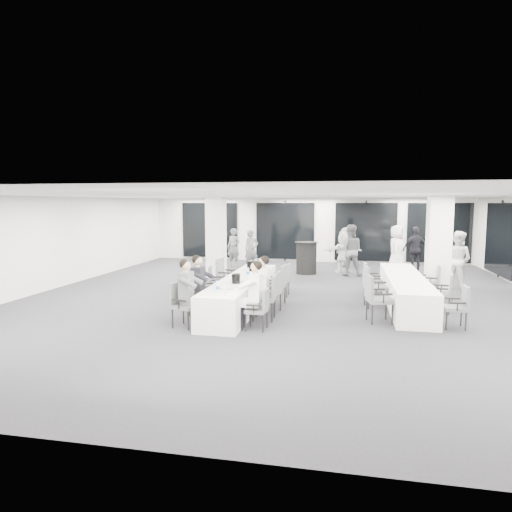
# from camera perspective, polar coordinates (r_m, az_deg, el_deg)

# --- Properties ---
(room) EXTENTS (14.04, 16.04, 2.84)m
(room) POSITION_cam_1_polar(r_m,az_deg,el_deg) (13.42, 7.69, 1.41)
(room) COLOR #26262B
(room) RESTS_ON ground
(column_left) EXTENTS (0.60, 0.60, 2.80)m
(column_left) POSITION_cam_1_polar(r_m,az_deg,el_deg) (16.13, -5.01, 2.37)
(column_left) COLOR silver
(column_left) RESTS_ON floor
(column_right) EXTENTS (0.60, 0.60, 2.80)m
(column_right) POSITION_cam_1_polar(r_m,az_deg,el_deg) (13.51, 21.83, 1.08)
(column_right) COLOR silver
(column_right) RESTS_ON floor
(banquet_table_main) EXTENTS (0.90, 5.00, 0.75)m
(banquet_table_main) POSITION_cam_1_polar(r_m,az_deg,el_deg) (11.40, -1.77, -4.61)
(banquet_table_main) COLOR silver
(banquet_table_main) RESTS_ON floor
(banquet_table_side) EXTENTS (0.90, 5.00, 0.75)m
(banquet_table_side) POSITION_cam_1_polar(r_m,az_deg,el_deg) (12.29, 18.10, -4.11)
(banquet_table_side) COLOR silver
(banquet_table_side) RESTS_ON floor
(cocktail_table) EXTENTS (0.85, 0.85, 1.17)m
(cocktail_table) POSITION_cam_1_polar(r_m,az_deg,el_deg) (16.85, 6.31, -0.21)
(cocktail_table) COLOR black
(cocktail_table) RESTS_ON floor
(chair_main_left_near) EXTENTS (0.58, 0.60, 0.94)m
(chair_main_left_near) POSITION_cam_1_polar(r_m,az_deg,el_deg) (9.76, -9.20, -5.64)
(chair_main_left_near) COLOR #494C50
(chair_main_left_near) RESTS_ON floor
(chair_main_left_second) EXTENTS (0.58, 0.61, 0.96)m
(chair_main_left_second) POSITION_cam_1_polar(r_m,az_deg,el_deg) (10.44, -7.78, -4.76)
(chair_main_left_second) COLOR #494C50
(chair_main_left_second) RESTS_ON floor
(chair_main_left_mid) EXTENTS (0.48, 0.53, 0.89)m
(chair_main_left_mid) POSITION_cam_1_polar(r_m,az_deg,el_deg) (11.35, -6.14, -4.00)
(chair_main_left_mid) COLOR #494C50
(chair_main_left_mid) RESTS_ON floor
(chair_main_left_fourth) EXTENTS (0.56, 0.60, 0.95)m
(chair_main_left_fourth) POSITION_cam_1_polar(r_m,az_deg,el_deg) (12.06, -5.08, -3.20)
(chair_main_left_fourth) COLOR #494C50
(chair_main_left_fourth) RESTS_ON floor
(chair_main_left_far) EXTENTS (0.58, 0.63, 1.03)m
(chair_main_left_far) POSITION_cam_1_polar(r_m,az_deg,el_deg) (12.97, -3.91, -2.29)
(chair_main_left_far) COLOR #494C50
(chair_main_left_far) RESTS_ON floor
(chair_main_right_near) EXTENTS (0.46, 0.50, 0.86)m
(chair_main_right_near) POSITION_cam_1_polar(r_m,az_deg,el_deg) (9.39, 0.50, -6.35)
(chair_main_right_near) COLOR #494C50
(chair_main_right_near) RESTS_ON floor
(chair_main_right_second) EXTENTS (0.53, 0.58, 1.01)m
(chair_main_right_second) POSITION_cam_1_polar(r_m,az_deg,el_deg) (10.18, 1.48, -4.84)
(chair_main_right_second) COLOR #494C50
(chair_main_right_second) RESTS_ON floor
(chair_main_right_mid) EXTENTS (0.58, 0.62, 1.00)m
(chair_main_right_mid) POSITION_cam_1_polar(r_m,az_deg,el_deg) (10.88, 2.12, -4.12)
(chair_main_right_mid) COLOR #494C50
(chair_main_right_mid) RESTS_ON floor
(chair_main_right_fourth) EXTENTS (0.57, 0.62, 1.02)m
(chair_main_right_fourth) POSITION_cam_1_polar(r_m,az_deg,el_deg) (11.67, 2.78, -3.31)
(chair_main_right_fourth) COLOR #494C50
(chair_main_right_fourth) RESTS_ON floor
(chair_main_right_far) EXTENTS (0.47, 0.53, 0.92)m
(chair_main_right_far) POSITION_cam_1_polar(r_m,az_deg,el_deg) (12.78, 3.50, -2.71)
(chair_main_right_far) COLOR #494C50
(chair_main_right_far) RESTS_ON floor
(chair_side_left_near) EXTENTS (0.63, 0.66, 1.04)m
(chair_side_left_near) POSITION_cam_1_polar(r_m,az_deg,el_deg) (10.31, 14.73, -4.81)
(chair_side_left_near) COLOR #494C50
(chair_side_left_near) RESTS_ON floor
(chair_side_left_mid) EXTENTS (0.61, 0.65, 1.03)m
(chair_side_left_mid) POSITION_cam_1_polar(r_m,az_deg,el_deg) (11.78, 14.31, -3.40)
(chair_side_left_mid) COLOR #494C50
(chair_side_left_mid) RESTS_ON floor
(chair_side_left_far) EXTENTS (0.53, 0.57, 0.96)m
(chair_side_left_far) POSITION_cam_1_polar(r_m,az_deg,el_deg) (13.03, 14.05, -2.61)
(chair_side_left_far) COLOR #494C50
(chair_side_left_far) RESTS_ON floor
(chair_side_right_near) EXTENTS (0.46, 0.51, 0.89)m
(chair_side_right_near) POSITION_cam_1_polar(r_m,az_deg,el_deg) (10.41, 24.00, -5.53)
(chair_side_right_near) COLOR #494C50
(chair_side_right_near) RESTS_ON floor
(chair_side_right_mid) EXTENTS (0.56, 0.59, 0.93)m
(chair_side_right_mid) POSITION_cam_1_polar(r_m,az_deg,el_deg) (11.77, 22.52, -3.99)
(chair_side_right_mid) COLOR #494C50
(chair_side_right_mid) RESTS_ON floor
(chair_side_right_far) EXTENTS (0.51, 0.56, 0.93)m
(chair_side_right_far) POSITION_cam_1_polar(r_m,az_deg,el_deg) (13.28, 21.24, -2.76)
(chair_side_right_far) COLOR #494C50
(chair_side_right_far) RESTS_ON floor
(seated_guest_a) EXTENTS (0.50, 0.38, 1.44)m
(seated_guest_a) POSITION_cam_1_polar(r_m,az_deg,el_deg) (9.63, -8.37, -4.12)
(seated_guest_a) COLOR #4E5155
(seated_guest_a) RESTS_ON floor
(seated_guest_b) EXTENTS (0.50, 0.38, 1.44)m
(seated_guest_b) POSITION_cam_1_polar(r_m,az_deg,el_deg) (10.35, -6.91, -3.34)
(seated_guest_b) COLOR black
(seated_guest_b) RESTS_ON floor
(seated_guest_c) EXTENTS (0.50, 0.38, 1.44)m
(seated_guest_c) POSITION_cam_1_polar(r_m,az_deg,el_deg) (9.35, -0.44, -4.37)
(seated_guest_c) COLOR white
(seated_guest_c) RESTS_ON floor
(seated_guest_d) EXTENTS (0.50, 0.38, 1.44)m
(seated_guest_d) POSITION_cam_1_polar(r_m,az_deg,el_deg) (10.16, 0.53, -3.48)
(seated_guest_d) COLOR white
(seated_guest_d) RESTS_ON floor
(standing_guest_a) EXTENTS (0.83, 0.80, 1.77)m
(standing_guest_a) POSITION_cam_1_polar(r_m,az_deg,el_deg) (17.72, -0.60, 1.10)
(standing_guest_a) COLOR #4E5155
(standing_guest_a) RESTS_ON floor
(standing_guest_b) EXTENTS (1.01, 0.63, 2.08)m
(standing_guest_b) POSITION_cam_1_polar(r_m,az_deg,el_deg) (16.56, 11.66, 1.12)
(standing_guest_b) COLOR #4E5155
(standing_guest_b) RESTS_ON floor
(standing_guest_c) EXTENTS (1.30, 1.20, 1.83)m
(standing_guest_c) POSITION_cam_1_polar(r_m,az_deg,el_deg) (18.84, 11.25, 1.40)
(standing_guest_c) COLOR #4E5155
(standing_guest_c) RESTS_ON floor
(standing_guest_d) EXTENTS (1.30, 1.01, 1.96)m
(standing_guest_d) POSITION_cam_1_polar(r_m,az_deg,el_deg) (18.08, 19.32, 1.14)
(standing_guest_d) COLOR black
(standing_guest_d) RESTS_ON floor
(standing_guest_e) EXTENTS (0.78, 1.08, 2.03)m
(standing_guest_e) POSITION_cam_1_polar(r_m,az_deg,el_deg) (17.49, 17.18, 1.16)
(standing_guest_e) COLOR white
(standing_guest_e) RESTS_ON floor
(standing_guest_f) EXTENTS (1.67, 0.88, 1.73)m
(standing_guest_f) POSITION_cam_1_polar(r_m,az_deg,el_deg) (17.33, 10.87, 0.80)
(standing_guest_f) COLOR white
(standing_guest_f) RESTS_ON floor
(standing_guest_g) EXTENTS (0.78, 0.70, 1.78)m
(standing_guest_g) POSITION_cam_1_polar(r_m,az_deg,el_deg) (18.64, -2.82, 1.38)
(standing_guest_g) COLOR #4E5155
(standing_guest_g) RESTS_ON floor
(standing_guest_h) EXTENTS (1.11, 1.05, 1.98)m
(standing_guest_h) POSITION_cam_1_polar(r_m,az_deg,el_deg) (15.20, 23.89, 0.01)
(standing_guest_h) COLOR white
(standing_guest_h) RESTS_ON floor
(ice_bucket_near) EXTENTS (0.20, 0.20, 0.23)m
(ice_bucket_near) POSITION_cam_1_polar(r_m,az_deg,el_deg) (10.56, -2.52, -2.83)
(ice_bucket_near) COLOR black
(ice_bucket_near) RESTS_ON banquet_table_main
(ice_bucket_far) EXTENTS (0.24, 0.24, 0.27)m
(ice_bucket_far) POSITION_cam_1_polar(r_m,az_deg,el_deg) (12.47, -0.61, -1.24)
(ice_bucket_far) COLOR black
(ice_bucket_far) RESTS_ON banquet_table_main
(water_bottle_a) EXTENTS (0.08, 0.08, 0.24)m
(water_bottle_a) POSITION_cam_1_polar(r_m,az_deg,el_deg) (9.55, -4.83, -3.83)
(water_bottle_a) COLOR silver
(water_bottle_a) RESTS_ON banquet_table_main
(water_bottle_b) EXTENTS (0.07, 0.07, 0.22)m
(water_bottle_b) POSITION_cam_1_polar(r_m,az_deg,el_deg) (11.52, -1.04, -2.04)
(water_bottle_b) COLOR silver
(water_bottle_b) RESTS_ON banquet_table_main
(water_bottle_c) EXTENTS (0.07, 0.07, 0.22)m
(water_bottle_c) POSITION_cam_1_polar(r_m,az_deg,el_deg) (13.14, 0.00, -0.95)
(water_bottle_c) COLOR silver
(water_bottle_c) RESTS_ON banquet_table_main
(plate_a) EXTENTS (0.19, 0.19, 0.03)m
(plate_a) POSITION_cam_1_polar(r_m,az_deg,el_deg) (9.83, -4.61, -4.16)
(plate_a) COLOR white
(plate_a) RESTS_ON banquet_table_main
(plate_b) EXTENTS (0.21, 0.21, 0.03)m
(plate_b) POSITION_cam_1_polar(r_m,az_deg,el_deg) (9.78, -3.39, -4.20)
(plate_b) COLOR white
(plate_b) RESTS_ON banquet_table_main
(plate_c) EXTENTS (0.21, 0.21, 0.03)m
(plate_c) POSITION_cam_1_polar(r_m,az_deg,el_deg) (10.76, -1.69, -3.19)
(plate_c) COLOR white
(plate_c) RESTS_ON banquet_table_main
(wine_glass) EXTENTS (0.08, 0.08, 0.21)m
(wine_glass) POSITION_cam_1_polar(r_m,az_deg,el_deg) (9.18, -3.90, -4.00)
(wine_glass) COLOR silver
(wine_glass) RESTS_ON banquet_table_main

